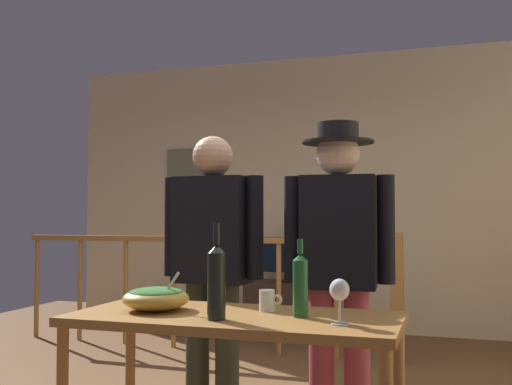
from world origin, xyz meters
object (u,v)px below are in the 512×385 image
at_px(salad_bowl, 156,297).
at_px(serving_table, 235,333).
at_px(framed_picture, 195,180).
at_px(wine_bottle_green, 300,284).
at_px(tv_console, 291,308).
at_px(person_standing_right, 339,254).
at_px(wine_glass, 340,292).
at_px(wine_bottle_dark, 217,280).
at_px(mug_white, 268,300).
at_px(stair_railing, 250,277).
at_px(flat_screen_tv, 291,256).
at_px(person_standing_left, 212,256).

bearing_deg(salad_bowl, serving_table, 1.85).
bearing_deg(framed_picture, wine_bottle_green, -60.08).
height_order(tv_console, person_standing_right, person_standing_right).
bearing_deg(serving_table, wine_glass, -12.89).
bearing_deg(framed_picture, tv_console, -13.68).
height_order(wine_bottle_dark, mug_white, wine_bottle_dark).
bearing_deg(stair_railing, flat_screen_tv, 81.60).
height_order(framed_picture, wine_bottle_green, framed_picture).
bearing_deg(stair_railing, person_standing_left, -77.43).
bearing_deg(person_standing_right, tv_console, -74.61).
height_order(wine_bottle_dark, wine_bottle_green, wine_bottle_dark).
bearing_deg(tv_console, serving_table, -79.36).
bearing_deg(mug_white, wine_bottle_dark, -115.31).
bearing_deg(wine_glass, tv_console, 107.63).
distance_m(tv_console, person_standing_left, 2.92).
bearing_deg(person_standing_left, person_standing_right, -176.04).
bearing_deg(wine_bottle_dark, stair_railing, 105.77).
height_order(wine_glass, person_standing_left, person_standing_left).
relative_size(flat_screen_tv, wine_bottle_dark, 1.48).
xyz_separation_m(wine_bottle_dark, person_standing_right, (0.37, 0.75, 0.07)).
xyz_separation_m(flat_screen_tv, salad_bowl, (0.27, -3.40, 0.03)).
bearing_deg(wine_bottle_green, wine_bottle_dark, -150.60).
xyz_separation_m(flat_screen_tv, wine_bottle_dark, (0.62, -3.54, 0.13)).
xyz_separation_m(stair_railing, wine_bottle_green, (1.06, -2.48, 0.24)).
xyz_separation_m(framed_picture, wine_glass, (2.31, -3.82, -0.70)).
bearing_deg(flat_screen_tv, mug_white, -77.00).
bearing_deg(wine_bottle_green, person_standing_left, 137.89).
relative_size(tv_console, wine_bottle_green, 2.73).
xyz_separation_m(salad_bowl, mug_white, (0.49, 0.14, -0.01)).
bearing_deg(salad_bowl, flat_screen_tv, 94.48).
bearing_deg(person_standing_left, salad_bowl, 91.43).
xyz_separation_m(salad_bowl, person_standing_right, (0.72, 0.61, 0.18)).
bearing_deg(wine_bottle_dark, framed_picture, 115.10).
distance_m(tv_console, wine_glass, 3.75).
height_order(framed_picture, serving_table, framed_picture).
relative_size(flat_screen_tv, person_standing_right, 0.35).
height_order(wine_bottle_dark, person_standing_left, person_standing_left).
xyz_separation_m(salad_bowl, person_standing_left, (0.03, 0.61, 0.15)).
bearing_deg(person_standing_right, wine_glass, 96.49).
relative_size(tv_console, mug_white, 8.44).
bearing_deg(framed_picture, serving_table, -63.69).
relative_size(framed_picture, wine_glass, 3.96).
relative_size(stair_railing, person_standing_left, 2.19).
bearing_deg(salad_bowl, person_standing_left, 87.46).
distance_m(tv_console, wine_bottle_green, 3.58).
bearing_deg(serving_table, wine_bottle_green, 3.96).
xyz_separation_m(serving_table, person_standing_right, (0.35, 0.60, 0.32)).
distance_m(serving_table, mug_white, 0.21).
height_order(tv_console, flat_screen_tv, flat_screen_tv).
bearing_deg(framed_picture, wine_glass, -58.80).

